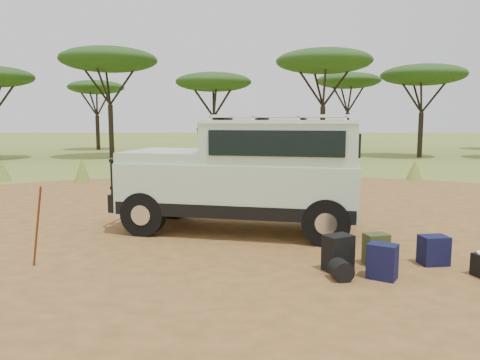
{
  "coord_description": "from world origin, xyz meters",
  "views": [
    {
      "loc": [
        -0.2,
        -8.05,
        2.22
      ],
      "look_at": [
        -0.32,
        1.34,
        1.0
      ],
      "focal_mm": 35.0,
      "sensor_mm": 36.0,
      "label": 1
    }
  ],
  "objects_px": {
    "walking_staff": "(37,227)",
    "backpack_olive": "(376,249)",
    "backpack_black": "(338,253)",
    "safari_vehicle": "(248,176)",
    "backpack_navy": "(382,262)",
    "duffel_navy": "(434,250)"
  },
  "relations": [
    {
      "from": "walking_staff",
      "to": "backpack_olive",
      "type": "xyz_separation_m",
      "value": [
        5.09,
        0.26,
        -0.39
      ]
    },
    {
      "from": "backpack_black",
      "to": "backpack_olive",
      "type": "xyz_separation_m",
      "value": [
        0.64,
        0.3,
        -0.03
      ]
    },
    {
      "from": "walking_staff",
      "to": "backpack_black",
      "type": "height_order",
      "value": "walking_staff"
    },
    {
      "from": "safari_vehicle",
      "to": "walking_staff",
      "type": "height_order",
      "value": "safari_vehicle"
    },
    {
      "from": "backpack_navy",
      "to": "duffel_navy",
      "type": "distance_m",
      "value": 1.18
    },
    {
      "from": "backpack_black",
      "to": "backpack_olive",
      "type": "distance_m",
      "value": 0.71
    },
    {
      "from": "safari_vehicle",
      "to": "backpack_olive",
      "type": "distance_m",
      "value": 3.06
    },
    {
      "from": "walking_staff",
      "to": "backpack_navy",
      "type": "xyz_separation_m",
      "value": [
        5.0,
        -0.39,
        -0.38
      ]
    },
    {
      "from": "backpack_navy",
      "to": "walking_staff",
      "type": "bearing_deg",
      "value": -153.43
    },
    {
      "from": "safari_vehicle",
      "to": "duffel_navy",
      "type": "height_order",
      "value": "safari_vehicle"
    },
    {
      "from": "safari_vehicle",
      "to": "backpack_black",
      "type": "relative_size",
      "value": 9.21
    },
    {
      "from": "safari_vehicle",
      "to": "backpack_navy",
      "type": "bearing_deg",
      "value": -45.21
    },
    {
      "from": "safari_vehicle",
      "to": "backpack_black",
      "type": "xyz_separation_m",
      "value": [
        1.31,
        -2.5,
        -0.84
      ]
    },
    {
      "from": "safari_vehicle",
      "to": "duffel_navy",
      "type": "distance_m",
      "value": 3.69
    },
    {
      "from": "safari_vehicle",
      "to": "duffel_navy",
      "type": "bearing_deg",
      "value": -26.0
    },
    {
      "from": "walking_staff",
      "to": "backpack_black",
      "type": "distance_m",
      "value": 4.46
    },
    {
      "from": "walking_staff",
      "to": "duffel_navy",
      "type": "bearing_deg",
      "value": -45.46
    },
    {
      "from": "safari_vehicle",
      "to": "backpack_navy",
      "type": "relative_size",
      "value": 9.91
    },
    {
      "from": "safari_vehicle",
      "to": "backpack_navy",
      "type": "xyz_separation_m",
      "value": [
        1.86,
        -2.84,
        -0.86
      ]
    },
    {
      "from": "walking_staff",
      "to": "backpack_black",
      "type": "bearing_deg",
      "value": -48.62
    },
    {
      "from": "backpack_black",
      "to": "backpack_navy",
      "type": "relative_size",
      "value": 1.08
    },
    {
      "from": "walking_staff",
      "to": "backpack_olive",
      "type": "bearing_deg",
      "value": -45.14
    }
  ]
}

